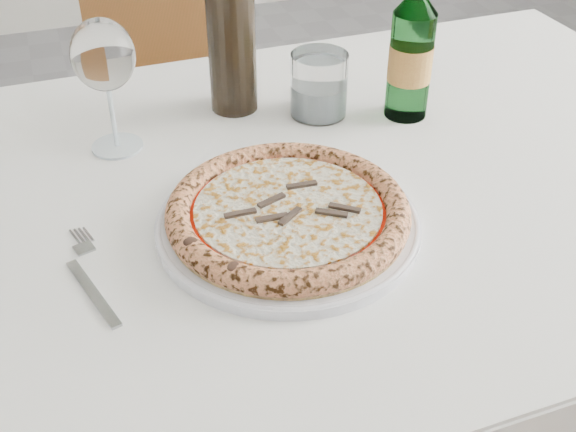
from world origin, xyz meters
The scene contains 9 objects.
dining_table centered at (-0.09, 0.30, 0.67)m, with size 1.53×0.91×0.76m.
chair_far centered at (-0.06, 1.07, 0.53)m, with size 0.43×0.43×0.93m.
plate centered at (-0.09, 0.20, 0.76)m, with size 0.33×0.33×0.02m.
pizza centered at (-0.09, 0.20, 0.78)m, with size 0.30×0.30×0.03m.
fork centered at (-0.34, 0.18, 0.76)m, with size 0.05×0.19×0.00m.
wine_glass centered at (-0.27, 0.47, 0.90)m, with size 0.09×0.09×0.20m.
tumbler centered at (0.05, 0.47, 0.80)m, with size 0.09×0.09×0.10m.
beer_bottle centered at (0.18, 0.42, 0.86)m, with size 0.07×0.07×0.26m.
wine_bottle centered at (-0.07, 0.54, 0.89)m, with size 0.08×0.08×0.31m.
Camera 1 is at (-0.33, -0.49, 1.30)m, focal length 45.00 mm.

